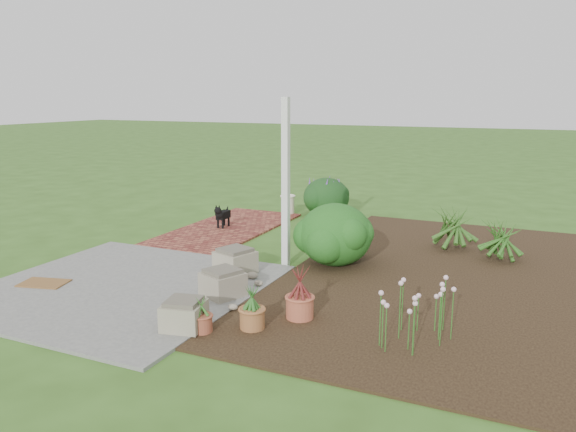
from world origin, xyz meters
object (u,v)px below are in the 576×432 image
at_px(black_dog, 222,214).
at_px(evergreen_shrub, 335,233).
at_px(cream_ceramic_urn, 288,204).
at_px(stone_trough_near, 184,316).

distance_m(black_dog, evergreen_shrub, 3.04).
bearing_deg(cream_ceramic_urn, black_dog, -108.34).
relative_size(cream_ceramic_urn, evergreen_shrub, 0.34).
bearing_deg(evergreen_shrub, cream_ceramic_urn, 125.51).
xyz_separation_m(stone_trough_near, evergreen_shrub, (0.66, 3.00, 0.32)).
bearing_deg(evergreen_shrub, black_dog, 154.96).
bearing_deg(stone_trough_near, black_dog, 116.04).
bearing_deg(cream_ceramic_urn, stone_trough_near, -75.95).
xyz_separation_m(stone_trough_near, cream_ceramic_urn, (-1.51, 6.03, 0.05)).
relative_size(stone_trough_near, evergreen_shrub, 0.38).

